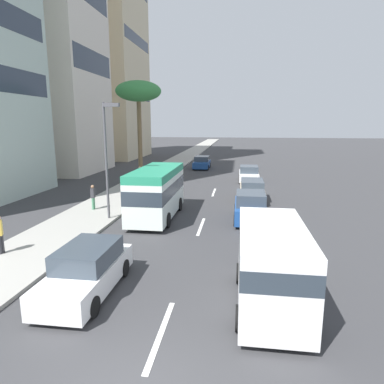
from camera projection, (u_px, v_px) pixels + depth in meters
ground_plane at (221, 175)px, 37.54m from camera, size 198.00×198.00×0.00m
sidewalk_right at (159, 173)px, 38.47m from camera, size 162.00×3.78×0.15m
lane_stripe_near at (161, 334)px, 9.17m from camera, size 3.20×0.16×0.01m
lane_stripe_mid at (201, 226)px, 18.68m from camera, size 3.20×0.16×0.01m
lane_stripe_far at (214, 192)px, 27.88m from camera, size 3.20×0.16×0.01m
minibus_lead at (157, 191)px, 20.12m from camera, size 6.50×2.28×2.98m
car_second at (87, 271)px, 11.33m from camera, size 4.43×1.84×1.59m
van_third at (272, 262)px, 10.30m from camera, size 4.78×2.10×2.56m
car_fourth at (252, 190)px, 24.93m from camera, size 4.74×1.80×1.54m
car_fifth at (250, 207)px, 19.64m from camera, size 4.04×1.85×1.71m
car_sixth at (202, 163)px, 42.35m from camera, size 4.26×1.93×1.54m
car_seventh at (249, 174)px, 32.83m from camera, size 4.05×1.91×1.56m
pedestrian_near_lamp at (140, 175)px, 30.42m from camera, size 0.35×0.39×1.64m
pedestrian_mid_block at (0, 233)px, 14.26m from camera, size 0.39×0.34×1.67m
pedestrian_by_tree at (93, 196)px, 21.64m from camera, size 0.33×0.23×1.59m
palm_tree at (138, 93)px, 31.26m from camera, size 4.21×4.21×9.30m
street_lamp at (107, 148)px, 18.99m from camera, size 0.24×0.97×6.58m
office_tower_far at (96, 51)px, 53.58m from camera, size 13.59×13.82×33.63m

